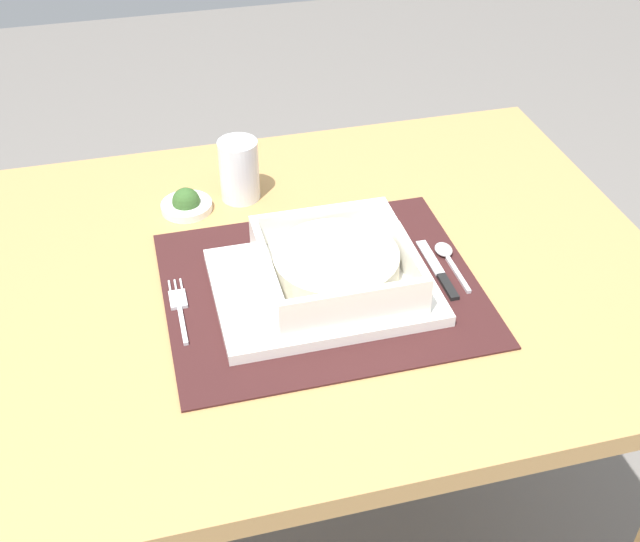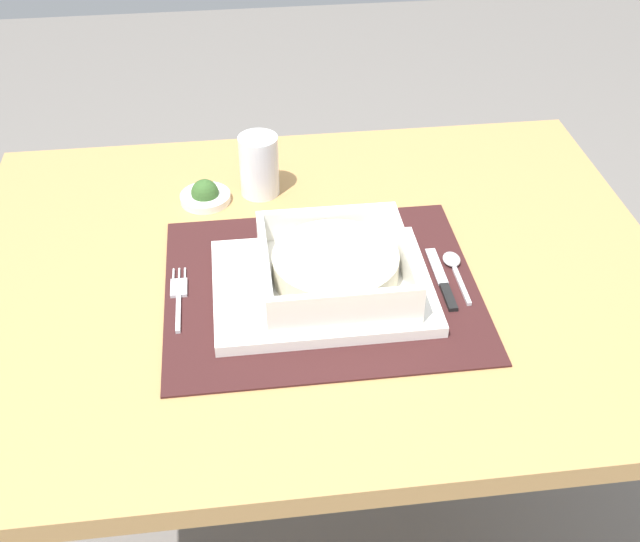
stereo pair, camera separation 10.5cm
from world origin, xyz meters
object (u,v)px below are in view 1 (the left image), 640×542
Objects in this scene: dining_table at (313,321)px; spoon at (446,254)px; condiment_saucer at (186,204)px; porridge_bowl at (336,266)px; fork at (179,306)px; drinking_glass at (239,173)px; butter_knife at (439,273)px.

spoon is at bearing -8.91° from dining_table.
condiment_saucer is at bearing 129.15° from dining_table.
porridge_bowl is at bearing -73.94° from dining_table.
fork is (-0.19, -0.05, 0.11)m from dining_table.
spoon is 0.34m from drinking_glass.
butter_knife is at bearing 1.34° from fork.
drinking_glass reaches higher than dining_table.
fork is 0.96× the size of butter_knife.
butter_knife is 0.35m from drinking_glass.
spoon reaches higher than butter_knife.
drinking_glass is (0.12, 0.25, 0.04)m from fork.
dining_table is at bearing -50.85° from condiment_saucer.
drinking_glass is at bearing 107.93° from dining_table.
porridge_bowl reaches higher than fork.
dining_table is 7.74× the size of fork.
condiment_saucer is (-0.34, 0.21, 0.00)m from spoon.
fork is at bearing 173.69° from butter_knife.
porridge_bowl is 1.46× the size of butter_knife.
spoon is 0.83× the size of butter_knife.
fork is 0.23m from condiment_saucer.
drinking_glass reaches higher than butter_knife.
spoon is (0.19, -0.03, 0.11)m from dining_table.
spoon is (0.17, 0.03, -0.03)m from porridge_bowl.
butter_knife is 1.37× the size of drinking_glass.
fork is at bearing -99.27° from condiment_saucer.
condiment_saucer is at bearing 138.20° from butter_knife.
condiment_saucer is at bearing -169.90° from drinking_glass.
dining_table is 12.63× the size of condiment_saucer.
butter_knife reaches higher than fork.
fork is 1.31× the size of drinking_glass.
porridge_bowl is at bearing -72.49° from drinking_glass.
porridge_bowl is 1.52× the size of fork.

